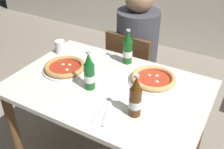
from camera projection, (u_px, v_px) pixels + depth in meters
name	position (u px, v px, depth m)	size (l,w,h in m)	color
dining_table_main	(108.00, 100.00, 1.69)	(1.20, 0.80, 0.75)	silver
chair_behind_table	(133.00, 72.00, 2.26)	(0.42, 0.42, 0.85)	brown
diner_seated	(136.00, 59.00, 2.25)	(0.34, 0.34, 1.21)	#2D3342
pizza_margherita_near	(153.00, 79.00, 1.65)	(0.30, 0.30, 0.04)	white
pizza_marinara_far	(65.00, 67.00, 1.76)	(0.29, 0.29, 0.04)	white
beer_bottle_left	(89.00, 73.00, 1.55)	(0.07, 0.07, 0.25)	#14591E
beer_bottle_center	(128.00, 49.00, 1.81)	(0.07, 0.07, 0.25)	#14591E
beer_bottle_right	(135.00, 99.00, 1.35)	(0.07, 0.07, 0.25)	#512D0F
napkin_with_cutlery	(103.00, 113.00, 1.40)	(0.22, 0.22, 0.01)	white
paper_cup	(60.00, 47.00, 1.96)	(0.07, 0.07, 0.10)	white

